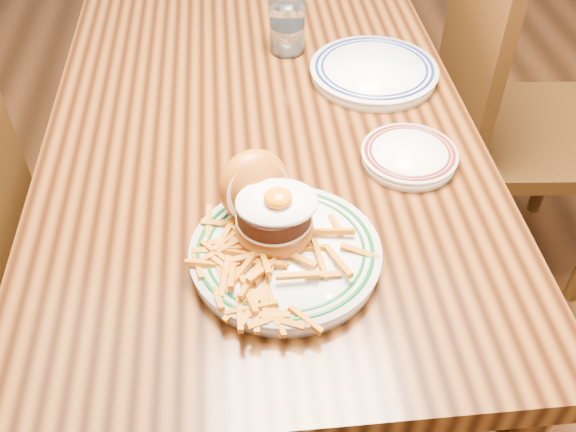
{
  "coord_description": "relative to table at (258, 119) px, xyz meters",
  "views": [
    {
      "loc": [
        -0.05,
        -1.19,
        1.51
      ],
      "look_at": [
        0.02,
        -0.5,
        0.84
      ],
      "focal_mm": 40.0,
      "sensor_mm": 36.0,
      "label": 1
    }
  ],
  "objects": [
    {
      "name": "water_glass",
      "position": [
        0.08,
        0.14,
        0.14
      ],
      "size": [
        0.08,
        0.08,
        0.12
      ],
      "color": "white",
      "rests_on": "table"
    },
    {
      "name": "table",
      "position": [
        0.0,
        0.0,
        0.0
      ],
      "size": [
        0.85,
        1.6,
        0.75
      ],
      "color": "black",
      "rests_on": "floor"
    },
    {
      "name": "floor",
      "position": [
        0.0,
        0.0,
        -0.66
      ],
      "size": [
        6.0,
        6.0,
        0.0
      ],
      "primitive_type": "plane",
      "color": "black",
      "rests_on": "ground"
    },
    {
      "name": "chair_right",
      "position": [
        0.66,
        0.15,
        -0.15
      ],
      "size": [
        0.49,
        0.49,
        0.96
      ],
      "rotation": [
        0.0,
        0.0,
        3.06
      ],
      "color": "#3F250D",
      "rests_on": "floor"
    },
    {
      "name": "side_plate",
      "position": [
        0.27,
        -0.29,
        0.1
      ],
      "size": [
        0.18,
        0.18,
        0.03
      ],
      "rotation": [
        0.0,
        0.0,
        0.33
      ],
      "color": "white",
      "rests_on": "table"
    },
    {
      "name": "main_plate",
      "position": [
        0.01,
        -0.5,
        0.13
      ],
      "size": [
        0.3,
        0.32,
        0.15
      ],
      "rotation": [
        0.0,
        0.0,
        0.4
      ],
      "color": "white",
      "rests_on": "table"
    },
    {
      "name": "rear_plate",
      "position": [
        0.26,
        0.01,
        0.11
      ],
      "size": [
        0.28,
        0.28,
        0.03
      ],
      "rotation": [
        0.0,
        0.0,
        0.03
      ],
      "color": "white",
      "rests_on": "table"
    }
  ]
}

